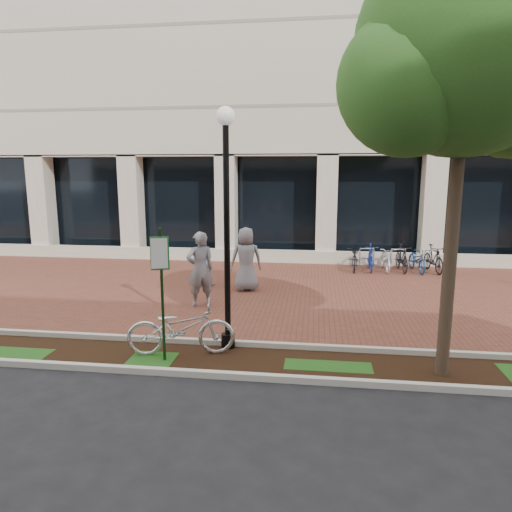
# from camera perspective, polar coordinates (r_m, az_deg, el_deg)

# --- Properties ---
(ground) EXTENTS (120.00, 120.00, 0.00)m
(ground) POSITION_cam_1_polar(r_m,az_deg,el_deg) (13.83, 0.61, -4.38)
(ground) COLOR black
(ground) RESTS_ON ground
(brick_plaza) EXTENTS (40.00, 9.00, 0.01)m
(brick_plaza) POSITION_cam_1_polar(r_m,az_deg,el_deg) (13.82, 0.61, -4.36)
(brick_plaza) COLOR brown
(brick_plaza) RESTS_ON ground
(planting_strip) EXTENTS (40.00, 1.50, 0.01)m
(planting_strip) POSITION_cam_1_polar(r_m,az_deg,el_deg) (8.91, -3.56, -12.90)
(planting_strip) COLOR black
(planting_strip) RESTS_ON ground
(curb_plaza_side) EXTENTS (40.00, 0.12, 0.12)m
(curb_plaza_side) POSITION_cam_1_polar(r_m,az_deg,el_deg) (9.57, -2.69, -10.85)
(curb_plaza_side) COLOR beige
(curb_plaza_side) RESTS_ON ground
(curb_street_side) EXTENTS (40.00, 0.12, 0.12)m
(curb_street_side) POSITION_cam_1_polar(r_m,az_deg,el_deg) (8.21, -4.59, -14.59)
(curb_street_side) COLOR beige
(curb_street_side) RESTS_ON ground
(near_office_building) EXTENTS (40.00, 12.12, 16.00)m
(near_office_building) POSITION_cam_1_polar(r_m,az_deg,el_deg) (24.68, 3.91, 25.71)
(near_office_building) COLOR beige
(near_office_building) RESTS_ON ground
(parking_sign) EXTENTS (0.34, 0.07, 2.54)m
(parking_sign) POSITION_cam_1_polar(r_m,az_deg,el_deg) (8.57, -11.74, -2.77)
(parking_sign) COLOR #123314
(parking_sign) RESTS_ON ground
(lamppost) EXTENTS (0.36, 0.36, 4.74)m
(lamppost) POSITION_cam_1_polar(r_m,az_deg,el_deg) (8.88, -3.69, 4.84)
(lamppost) COLOR black
(lamppost) RESTS_ON ground
(street_tree) EXTENTS (4.19, 3.49, 7.24)m
(street_tree) POSITION_cam_1_polar(r_m,az_deg,el_deg) (8.47, 25.07, 21.36)
(street_tree) COLOR #4E3A2C
(street_tree) RESTS_ON ground
(locked_bicycle) EXTENTS (2.19, 1.14, 1.09)m
(locked_bicycle) POSITION_cam_1_polar(r_m,az_deg,el_deg) (9.10, -9.38, -8.85)
(locked_bicycle) COLOR silver
(locked_bicycle) RESTS_ON ground
(pedestrian_left) EXTENTS (0.88, 0.78, 2.01)m
(pedestrian_left) POSITION_cam_1_polar(r_m,az_deg,el_deg) (12.16, -7.01, -1.64)
(pedestrian_left) COLOR slate
(pedestrian_left) RESTS_ON ground
(pedestrian_mid) EXTENTS (0.90, 0.77, 1.63)m
(pedestrian_mid) POSITION_cam_1_polar(r_m,az_deg,el_deg) (14.38, -6.83, -0.55)
(pedestrian_mid) COLOR #92A9D9
(pedestrian_mid) RESTS_ON ground
(pedestrian_right) EXTENTS (1.08, 0.87, 1.93)m
(pedestrian_right) POSITION_cam_1_polar(r_m,az_deg,el_deg) (13.67, -1.24, -0.40)
(pedestrian_right) COLOR slate
(pedestrian_right) RESTS_ON ground
(bike_rack_cluster) EXTENTS (3.48, 1.74, 0.98)m
(bike_rack_cluster) POSITION_cam_1_polar(r_m,az_deg,el_deg) (17.22, 16.76, -0.30)
(bike_rack_cluster) COLOR black
(bike_rack_cluster) RESTS_ON ground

